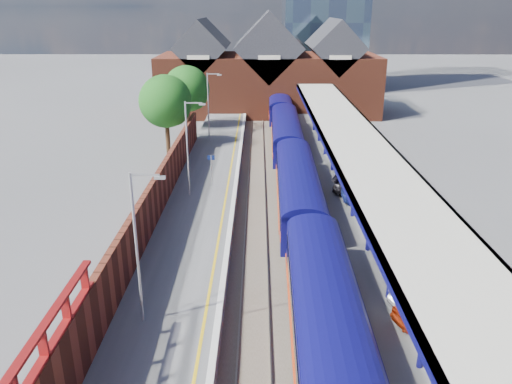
% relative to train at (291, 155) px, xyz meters
% --- Properties ---
extents(ground, '(240.00, 240.00, 0.00)m').
position_rel_train_xyz_m(ground, '(-1.49, 1.11, -2.12)').
color(ground, '#5B5B5E').
rests_on(ground, ground).
extents(ballast_bed, '(6.00, 76.00, 0.06)m').
position_rel_train_xyz_m(ballast_bed, '(-1.49, -8.89, -2.09)').
color(ballast_bed, '#473D33').
rests_on(ballast_bed, ground).
extents(rails, '(4.51, 76.00, 0.14)m').
position_rel_train_xyz_m(rails, '(-1.49, -8.89, -2.00)').
color(rails, slate).
rests_on(rails, ground).
extents(left_platform, '(5.00, 76.00, 1.00)m').
position_rel_train_xyz_m(left_platform, '(-6.99, -8.89, -1.62)').
color(left_platform, '#565659').
rests_on(left_platform, ground).
extents(right_platform, '(6.00, 76.00, 1.00)m').
position_rel_train_xyz_m(right_platform, '(4.51, -8.89, -1.62)').
color(right_platform, '#565659').
rests_on(right_platform, ground).
extents(coping_left, '(0.30, 76.00, 0.05)m').
position_rel_train_xyz_m(coping_left, '(-4.64, -8.89, -1.10)').
color(coping_left, silver).
rests_on(coping_left, left_platform).
extents(coping_right, '(0.30, 76.00, 0.05)m').
position_rel_train_xyz_m(coping_right, '(1.66, -8.89, -1.10)').
color(coping_right, silver).
rests_on(coping_right, right_platform).
extents(yellow_line, '(0.14, 76.00, 0.01)m').
position_rel_train_xyz_m(yellow_line, '(-5.24, -8.89, -1.12)').
color(yellow_line, yellow).
rests_on(yellow_line, left_platform).
extents(train, '(3.11, 65.95, 3.45)m').
position_rel_train_xyz_m(train, '(0.00, 0.00, 0.00)').
color(train, '#0D0B50').
rests_on(train, ground).
extents(canopy, '(4.50, 52.00, 4.48)m').
position_rel_train_xyz_m(canopy, '(3.99, -6.94, 3.13)').
color(canopy, '#110F5C').
rests_on(canopy, right_platform).
extents(lamp_post_b, '(1.48, 0.18, 7.00)m').
position_rel_train_xyz_m(lamp_post_b, '(-7.86, -22.89, 2.87)').
color(lamp_post_b, '#A5A8AA').
rests_on(lamp_post_b, left_platform).
extents(lamp_post_c, '(1.48, 0.18, 7.00)m').
position_rel_train_xyz_m(lamp_post_c, '(-7.86, -6.89, 2.87)').
color(lamp_post_c, '#A5A8AA').
rests_on(lamp_post_c, left_platform).
extents(lamp_post_d, '(1.48, 0.18, 7.00)m').
position_rel_train_xyz_m(lamp_post_d, '(-7.86, 9.11, 2.87)').
color(lamp_post_d, '#A5A8AA').
rests_on(lamp_post_d, left_platform).
extents(platform_sign, '(0.55, 0.08, 2.50)m').
position_rel_train_xyz_m(platform_sign, '(-6.49, -4.89, 0.57)').
color(platform_sign, '#A5A8AA').
rests_on(platform_sign, left_platform).
extents(brick_wall, '(0.35, 50.00, 3.86)m').
position_rel_train_xyz_m(brick_wall, '(-9.59, -15.35, 0.33)').
color(brick_wall, maroon).
rests_on(brick_wall, left_platform).
extents(station_building, '(30.00, 12.12, 13.78)m').
position_rel_train_xyz_m(station_building, '(-1.49, 29.11, 3.33)').
color(station_building, maroon).
rests_on(station_building, ground).
extents(tree_near, '(5.20, 5.20, 8.10)m').
position_rel_train_xyz_m(tree_near, '(-11.84, 7.01, 3.23)').
color(tree_near, '#382314').
rests_on(tree_near, ground).
extents(tree_far, '(5.20, 5.20, 8.10)m').
position_rel_train_xyz_m(tree_far, '(-10.84, 15.01, 3.23)').
color(tree_far, '#382314').
rests_on(tree_far, ground).
extents(parked_car_red, '(4.14, 2.80, 1.31)m').
position_rel_train_xyz_m(parked_car_red, '(5.03, -22.90, -0.47)').
color(parked_car_red, maroon).
rests_on(parked_car_red, right_platform).
extents(parked_car_silver, '(4.43, 2.85, 1.38)m').
position_rel_train_xyz_m(parked_car_silver, '(5.39, -21.71, -0.43)').
color(parked_car_silver, silver).
rests_on(parked_car_silver, right_platform).
extents(parked_car_dark, '(5.15, 3.56, 1.38)m').
position_rel_train_xyz_m(parked_car_dark, '(5.08, -7.29, -0.43)').
color(parked_car_dark, black).
rests_on(parked_car_dark, right_platform).
extents(parked_car_blue, '(4.50, 2.27, 1.22)m').
position_rel_train_xyz_m(parked_car_blue, '(5.36, -8.37, -0.51)').
color(parked_car_blue, navy).
rests_on(parked_car_blue, right_platform).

